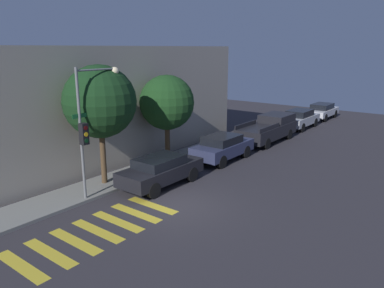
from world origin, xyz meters
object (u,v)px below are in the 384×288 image
(pickup_truck, at_px, (269,128))
(tree_near_corner, at_px, (100,102))
(sedan_far_end, at_px, (300,118))
(sedan_tail_of_row, at_px, (322,111))
(sedan_near_corner, at_px, (161,170))
(tree_midblock, at_px, (167,103))
(sedan_middle, at_px, (222,147))
(traffic_light_pole, at_px, (90,117))

(pickup_truck, xyz_separation_m, tree_near_corner, (-13.04, 2.23, 3.16))
(sedan_far_end, relative_size, sedan_tail_of_row, 1.00)
(sedan_far_end, bearing_deg, sedan_near_corner, 180.00)
(pickup_truck, xyz_separation_m, tree_midblock, (-8.39, 2.23, 2.59))
(sedan_middle, xyz_separation_m, tree_near_corner, (-7.04, 2.23, 3.28))
(sedan_near_corner, bearing_deg, sedan_middle, 0.00)
(tree_near_corner, bearing_deg, sedan_middle, -17.60)
(traffic_light_pole, bearing_deg, sedan_near_corner, -23.36)
(sedan_tail_of_row, relative_size, tree_near_corner, 0.78)
(sedan_far_end, xyz_separation_m, sedan_tail_of_row, (5.41, 0.00, -0.05))
(traffic_light_pole, bearing_deg, sedan_tail_of_row, -2.87)
(traffic_light_pole, bearing_deg, tree_near_corner, 36.20)
(sedan_tail_of_row, distance_m, tree_near_corner, 24.44)
(sedan_middle, xyz_separation_m, tree_midblock, (-2.38, 2.23, 2.71))
(traffic_light_pole, height_order, tree_near_corner, tree_near_corner)
(sedan_near_corner, xyz_separation_m, sedan_middle, (5.40, 0.00, 0.02))
(tree_near_corner, bearing_deg, tree_midblock, -0.00)
(sedan_middle, bearing_deg, sedan_tail_of_row, -0.00)
(traffic_light_pole, distance_m, sedan_near_corner, 4.30)
(pickup_truck, distance_m, sedan_far_end, 5.65)
(sedan_far_end, bearing_deg, tree_near_corner, 173.19)
(sedan_tail_of_row, bearing_deg, sedan_near_corner, 180.00)
(sedan_middle, bearing_deg, tree_near_corner, 162.40)
(pickup_truck, distance_m, tree_midblock, 9.06)
(traffic_light_pole, relative_size, sedan_tail_of_row, 1.28)
(sedan_far_end, distance_m, sedan_tail_of_row, 5.41)
(tree_near_corner, height_order, tree_midblock, tree_near_corner)
(sedan_middle, height_order, sedan_tail_of_row, sedan_middle)
(pickup_truck, bearing_deg, sedan_far_end, -0.00)
(sedan_middle, xyz_separation_m, sedan_tail_of_row, (17.07, -0.00, -0.04))
(traffic_light_pole, bearing_deg, tree_midblock, 9.14)
(pickup_truck, relative_size, sedan_far_end, 1.27)
(sedan_near_corner, height_order, tree_near_corner, tree_near_corner)
(traffic_light_pole, height_order, sedan_tail_of_row, traffic_light_pole)
(tree_midblock, bearing_deg, sedan_far_end, -9.04)
(sedan_far_end, xyz_separation_m, tree_near_corner, (-18.70, 2.23, 3.27))
(pickup_truck, relative_size, tree_near_corner, 0.98)
(pickup_truck, relative_size, sedan_tail_of_row, 1.26)
(sedan_near_corner, bearing_deg, sedan_far_end, -0.00)
(sedan_tail_of_row, height_order, tree_near_corner, tree_near_corner)
(sedan_far_end, height_order, tree_midblock, tree_midblock)
(traffic_light_pole, bearing_deg, sedan_far_end, -3.64)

